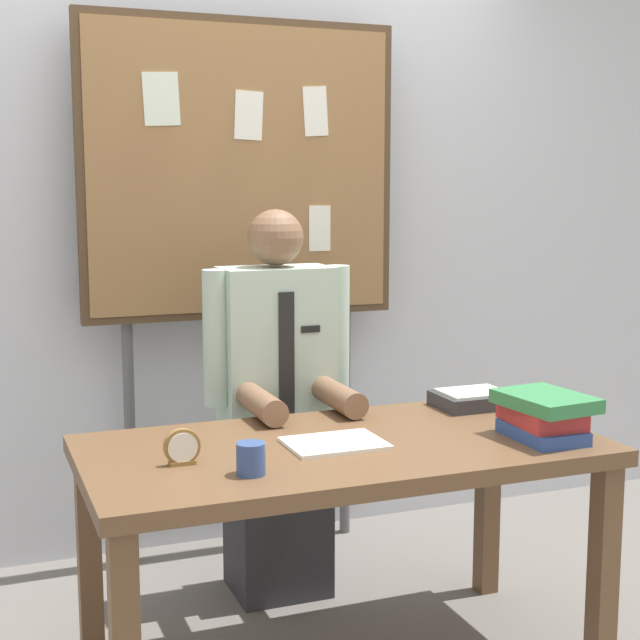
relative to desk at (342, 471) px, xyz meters
name	(u,v)px	position (x,y,z in m)	size (l,w,h in m)	color
back_wall	(228,223)	(0.00, 1.25, 0.71)	(6.40, 0.08, 2.70)	silver
desk	(342,471)	(0.00, 0.00, 0.00)	(1.56, 0.79, 0.73)	brown
person	(278,419)	(0.00, 0.61, 0.02)	(0.55, 0.56, 1.42)	#2D2D33
bulletin_board	(242,178)	(0.00, 1.04, 0.89)	(1.27, 0.09, 2.15)	#4C3823
book_stack	(543,415)	(0.59, -0.18, 0.17)	(0.24, 0.31, 0.14)	#2D4C99
open_notebook	(335,443)	(-0.03, -0.02, 0.10)	(0.29, 0.22, 0.01)	white
desk_clock	(182,449)	(-0.50, -0.05, 0.14)	(0.10, 0.04, 0.10)	olive
coffee_mug	(251,459)	(-0.35, -0.20, 0.13)	(0.08, 0.08, 0.09)	#334C8C
paper_tray	(473,399)	(0.60, 0.25, 0.12)	(0.26, 0.20, 0.06)	#333338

